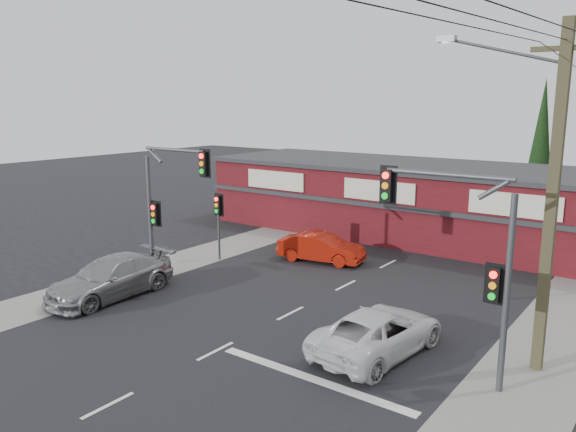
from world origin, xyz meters
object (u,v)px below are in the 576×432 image
Objects in this scene: utility_pole at (548,189)px; silver_suv at (111,278)px; white_suv at (378,332)px; shop_building at (426,200)px; red_sedan at (321,248)px.

silver_suv is at bearing -166.85° from utility_pole.
white_suv is 0.93× the size of silver_suv.
utility_pole is at bearing -56.24° from shop_building.
shop_building is (5.99, 17.58, 1.33)m from silver_suv.
white_suv is at bearing 7.64° from silver_suv.
utility_pole reaches higher than red_sedan.
white_suv is 0.19× the size of shop_building.
red_sedan is at bearing -41.00° from white_suv.
utility_pole is at bearing 11.77° from silver_suv.
shop_building reaches higher than white_suv.
red_sedan is at bearing -103.15° from shop_building.
silver_suv is at bearing -108.80° from shop_building.
red_sedan is (4.07, 9.37, -0.09)m from silver_suv.
shop_building reaches higher than silver_suv.
utility_pole is at bearing -127.71° from red_sedan.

